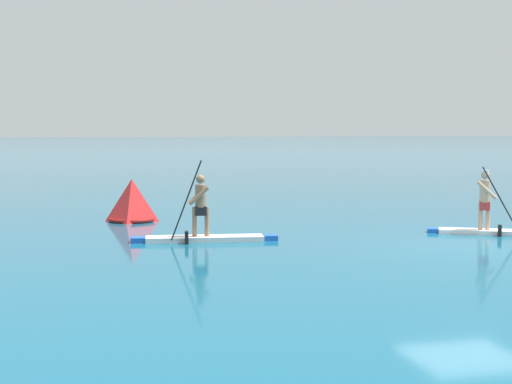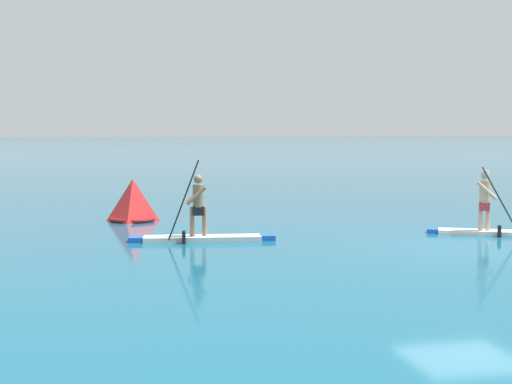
# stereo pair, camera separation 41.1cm
# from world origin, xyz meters

# --- Properties ---
(ground) EXTENTS (440.00, 440.00, 0.00)m
(ground) POSITION_xyz_m (0.00, 0.00, 0.00)
(ground) COLOR #145B7A
(paddleboarder_near_left) EXTENTS (3.52, 0.95, 1.98)m
(paddleboarder_near_left) POSITION_xyz_m (-5.53, 2.61, 0.30)
(paddleboarder_near_left) COLOR white
(paddleboarder_near_left) RESTS_ON ground
(paddleboarder_mid_center) EXTENTS (2.75, 1.64, 1.78)m
(paddleboarder_mid_center) POSITION_xyz_m (1.71, 2.12, 0.37)
(paddleboarder_mid_center) COLOR white
(paddleboarder_mid_center) RESTS_ON ground
(race_marker_buoy) EXTENTS (1.39, 1.39, 1.23)m
(race_marker_buoy) POSITION_xyz_m (-6.82, 7.00, 0.55)
(race_marker_buoy) COLOR red
(race_marker_buoy) RESTS_ON ground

